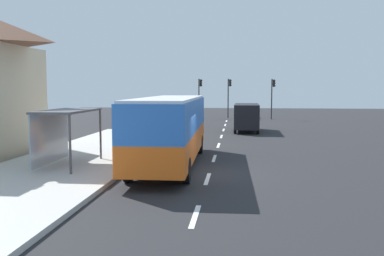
# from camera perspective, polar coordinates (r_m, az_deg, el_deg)

# --- Properties ---
(ground_plane) EXTENTS (56.00, 92.00, 0.04)m
(ground_plane) POSITION_cam_1_polar(r_m,az_deg,el_deg) (31.91, 3.55, -1.19)
(ground_plane) COLOR #262628
(sidewalk_platform) EXTENTS (6.20, 30.00, 0.18)m
(sidewalk_platform) POSITION_cam_1_polar(r_m,az_deg,el_deg) (21.46, -15.36, -4.31)
(sidewalk_platform) COLOR beige
(sidewalk_platform) RESTS_ON ground
(lane_stripe_seg_0) EXTENTS (0.16, 2.20, 0.01)m
(lane_stripe_seg_0) POSITION_cam_1_polar(r_m,az_deg,el_deg) (12.28, 0.43, -11.81)
(lane_stripe_seg_0) COLOR silver
(lane_stripe_seg_0) RESTS_ON ground
(lane_stripe_seg_1) EXTENTS (0.16, 2.20, 0.01)m
(lane_stripe_seg_1) POSITION_cam_1_polar(r_m,az_deg,el_deg) (17.10, 2.10, -6.87)
(lane_stripe_seg_1) COLOR silver
(lane_stripe_seg_1) RESTS_ON ground
(lane_stripe_seg_2) EXTENTS (0.16, 2.20, 0.01)m
(lane_stripe_seg_2) POSITION_cam_1_polar(r_m,az_deg,el_deg) (22.00, 3.02, -4.11)
(lane_stripe_seg_2) COLOR silver
(lane_stripe_seg_2) RESTS_ON ground
(lane_stripe_seg_3) EXTENTS (0.16, 2.20, 0.01)m
(lane_stripe_seg_3) POSITION_cam_1_polar(r_m,az_deg,el_deg) (26.94, 3.60, -2.36)
(lane_stripe_seg_3) COLOR silver
(lane_stripe_seg_3) RESTS_ON ground
(lane_stripe_seg_4) EXTENTS (0.16, 2.20, 0.01)m
(lane_stripe_seg_4) POSITION_cam_1_polar(r_m,az_deg,el_deg) (31.90, 3.99, -1.15)
(lane_stripe_seg_4) COLOR silver
(lane_stripe_seg_4) RESTS_ON ground
(lane_stripe_seg_5) EXTENTS (0.16, 2.20, 0.01)m
(lane_stripe_seg_5) POSITION_cam_1_polar(r_m,az_deg,el_deg) (36.87, 4.29, -0.27)
(lane_stripe_seg_5) COLOR silver
(lane_stripe_seg_5) RESTS_ON ground
(lane_stripe_seg_6) EXTENTS (0.16, 2.20, 0.01)m
(lane_stripe_seg_6) POSITION_cam_1_polar(r_m,az_deg,el_deg) (41.84, 4.51, 0.41)
(lane_stripe_seg_6) COLOR silver
(lane_stripe_seg_6) RESTS_ON ground
(lane_stripe_seg_7) EXTENTS (0.16, 2.20, 0.01)m
(lane_stripe_seg_7) POSITION_cam_1_polar(r_m,az_deg,el_deg) (46.83, 4.68, 0.94)
(lane_stripe_seg_7) COLOR silver
(lane_stripe_seg_7) RESTS_ON ground
(bus) EXTENTS (2.72, 11.06, 3.21)m
(bus) POSITION_cam_1_polar(r_m,az_deg,el_deg) (19.84, -2.96, 0.20)
(bus) COLOR orange
(bus) RESTS_ON ground
(white_van) EXTENTS (2.09, 5.23, 2.30)m
(white_van) POSITION_cam_1_polar(r_m,az_deg,el_deg) (35.81, 7.37, 1.68)
(white_van) COLOR black
(white_van) RESTS_ON ground
(sedan_near) EXTENTS (1.96, 4.46, 1.52)m
(sedan_near) POSITION_cam_1_polar(r_m,az_deg,el_deg) (53.02, 7.08, 2.29)
(sedan_near) COLOR #B7B7BC
(sedan_near) RESTS_ON ground
(recycling_bin_yellow) EXTENTS (0.52, 0.52, 0.95)m
(recycling_bin_yellow) POSITION_cam_1_polar(r_m,az_deg,el_deg) (21.30, -9.23, -2.72)
(recycling_bin_yellow) COLOR yellow
(recycling_bin_yellow) RESTS_ON sidewalk_platform
(recycling_bin_blue) EXTENTS (0.52, 0.52, 0.95)m
(recycling_bin_blue) POSITION_cam_1_polar(r_m,az_deg,el_deg) (21.97, -8.75, -2.47)
(recycling_bin_blue) COLOR blue
(recycling_bin_blue) RESTS_ON sidewalk_platform
(recycling_bin_red) EXTENTS (0.52, 0.52, 0.95)m
(recycling_bin_red) POSITION_cam_1_polar(r_m,az_deg,el_deg) (22.64, -8.29, -2.23)
(recycling_bin_red) COLOR red
(recycling_bin_red) RESTS_ON sidewalk_platform
(recycling_bin_orange) EXTENTS (0.52, 0.52, 0.95)m
(recycling_bin_orange) POSITION_cam_1_polar(r_m,az_deg,el_deg) (23.31, -7.87, -2.00)
(recycling_bin_orange) COLOR orange
(recycling_bin_orange) RESTS_ON sidewalk_platform
(traffic_light_near_side) EXTENTS (0.49, 0.28, 4.70)m
(traffic_light_near_side) POSITION_cam_1_polar(r_m,az_deg,el_deg) (50.20, 10.83, 4.74)
(traffic_light_near_side) COLOR #2D2D2D
(traffic_light_near_side) RESTS_ON ground
(traffic_light_far_side) EXTENTS (0.49, 0.28, 4.76)m
(traffic_light_far_side) POSITION_cam_1_polar(r_m,az_deg,el_deg) (51.03, 1.05, 4.88)
(traffic_light_far_side) COLOR #2D2D2D
(traffic_light_far_side) RESTS_ON ground
(traffic_light_median) EXTENTS (0.49, 0.28, 4.77)m
(traffic_light_median) POSITION_cam_1_polar(r_m,az_deg,el_deg) (51.64, 5.02, 4.88)
(traffic_light_median) COLOR #2D2D2D
(traffic_light_median) RESTS_ON ground
(bus_shelter) EXTENTS (1.80, 4.00, 2.50)m
(bus_shelter) POSITION_cam_1_polar(r_m,az_deg,el_deg) (19.76, -17.23, 0.68)
(bus_shelter) COLOR #4C4C51
(bus_shelter) RESTS_ON sidewalk_platform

